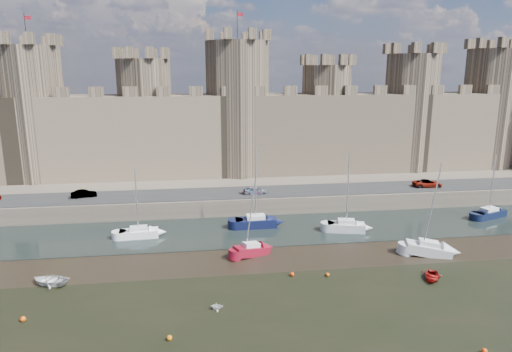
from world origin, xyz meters
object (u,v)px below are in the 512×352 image
object	(u,v)px
car_2	(256,191)
sailboat_5	(428,249)
sailboat_0	(139,232)
sailboat_2	(346,226)
sailboat_4	(251,249)
car_1	(84,194)
car_3	(428,183)
sailboat_1	(256,222)
sailboat_3	(489,213)

from	to	relation	value
car_2	sailboat_5	xyz separation A→B (m)	(17.38, -19.61, -2.27)
sailboat_0	sailboat_2	world-z (taller)	sailboat_2
car_2	sailboat_4	size ratio (longest dim) A/B	0.38
sailboat_2	sailboat_5	size ratio (longest dim) A/B	0.96
car_2	sailboat_2	xyz separation A→B (m)	(10.48, -11.01, -2.21)
car_1	sailboat_2	distance (m)	37.77
car_1	car_3	xyz separation A→B (m)	(52.75, -1.04, 0.03)
sailboat_2	car_1	bearing A→B (deg)	174.51
sailboat_1	sailboat_3	xyz separation A→B (m)	(33.77, -0.34, -0.12)
sailboat_3	car_3	bearing A→B (deg)	101.82
car_1	sailboat_4	distance (m)	29.04
sailboat_1	sailboat_5	world-z (taller)	sailboat_1
sailboat_0	sailboat_4	world-z (taller)	sailboat_4
sailboat_5	car_3	bearing A→B (deg)	79.75
sailboat_1	sailboat_3	distance (m)	33.77
sailboat_4	car_1	bearing A→B (deg)	117.57
sailboat_1	car_2	bearing A→B (deg)	82.23
car_1	car_2	size ratio (longest dim) A/B	0.97
sailboat_2	sailboat_3	bearing A→B (deg)	21.21
car_2	car_3	size ratio (longest dim) A/B	0.82
sailboat_5	sailboat_0	bearing A→B (deg)	-179.75
sailboat_0	sailboat_2	bearing A→B (deg)	-6.91
sailboat_3	sailboat_4	distance (m)	36.62
car_3	sailboat_2	distance (m)	20.74
sailboat_0	sailboat_1	distance (m)	15.28
sailboat_1	sailboat_0	bearing A→B (deg)	-173.48
sailboat_3	sailboat_1	bearing A→B (deg)	160.33
sailboat_0	sailboat_2	distance (m)	26.71
sailboat_3	sailboat_4	xyz separation A→B (m)	(-35.53, -8.87, -0.00)
car_1	sailboat_3	world-z (taller)	sailboat_3
car_1	sailboat_1	size ratio (longest dim) A/B	0.33
sailboat_2	sailboat_3	xyz separation A→B (m)	(22.26, 2.90, -0.10)
sailboat_4	sailboat_5	world-z (taller)	sailboat_5
car_1	sailboat_4	xyz separation A→B (m)	(22.32, -18.43, -2.37)
sailboat_2	sailboat_3	size ratio (longest dim) A/B	1.14
car_3	sailboat_2	size ratio (longest dim) A/B	0.44
car_2	sailboat_1	xyz separation A→B (m)	(-1.03, -7.77, -2.19)
sailboat_0	sailboat_4	size ratio (longest dim) A/B	0.92
car_3	sailboat_5	bearing A→B (deg)	158.56
sailboat_0	sailboat_1	world-z (taller)	sailboat_1
sailboat_3	sailboat_4	world-z (taller)	sailboat_4
car_2	sailboat_1	bearing A→B (deg)	171.54
sailboat_1	car_3	bearing A→B (deg)	15.67
sailboat_0	sailboat_1	xyz separation A→B (m)	(15.17, 1.80, 0.12)
sailboat_1	sailboat_2	size ratio (longest dim) A/B	1.05
car_3	sailboat_4	bearing A→B (deg)	125.46
sailboat_3	sailboat_2	bearing A→B (deg)	168.31
car_3	sailboat_3	xyz separation A→B (m)	(5.10, -8.52, -2.40)
sailboat_2	sailboat_5	distance (m)	11.03
sailboat_1	sailboat_2	xyz separation A→B (m)	(11.50, -3.23, -0.02)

